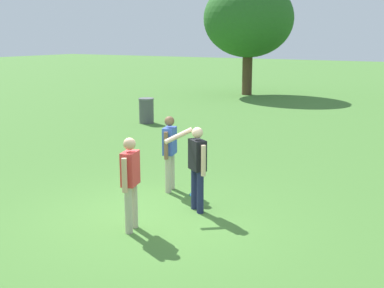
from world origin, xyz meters
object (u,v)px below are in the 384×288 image
object	(u,v)px
trash_can_further_along	(146,111)
tree_tall_left	(248,19)
person_catcher	(170,148)
frisbee	(196,195)
person_bystander	(197,163)
person_thrower	(130,178)

from	to	relation	value
trash_can_further_along	tree_tall_left	world-z (taller)	tree_tall_left
tree_tall_left	person_catcher	bearing A→B (deg)	-70.93
frisbee	tree_tall_left	xyz separation A→B (m)	(-6.57, 17.11, 4.17)
person_bystander	tree_tall_left	size ratio (longest dim) A/B	0.26
person_thrower	trash_can_further_along	xyz separation A→B (m)	(-6.04, 8.84, -0.46)
person_thrower	person_catcher	distance (m)	2.30
person_bystander	frisbee	size ratio (longest dim) A/B	6.00
person_catcher	tree_tall_left	xyz separation A→B (m)	(-5.92, 17.11, 3.24)
frisbee	trash_can_further_along	world-z (taller)	trash_can_further_along
person_thrower	person_catcher	bearing A→B (deg)	106.22
person_thrower	trash_can_further_along	size ratio (longest dim) A/B	1.71
person_catcher	tree_tall_left	distance (m)	18.39
trash_can_further_along	frisbee	bearing A→B (deg)	-47.65
person_catcher	tree_tall_left	size ratio (longest dim) A/B	0.26
frisbee	tree_tall_left	distance (m)	18.80
person_thrower	tree_tall_left	size ratio (longest dim) A/B	0.26
person_catcher	tree_tall_left	bearing A→B (deg)	109.07
tree_tall_left	frisbee	bearing A→B (deg)	-69.00
person_catcher	frisbee	bearing A→B (deg)	0.07
trash_can_further_along	tree_tall_left	bearing A→B (deg)	92.84
tree_tall_left	person_thrower	bearing A→B (deg)	-71.25
person_thrower	trash_can_further_along	world-z (taller)	person_thrower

